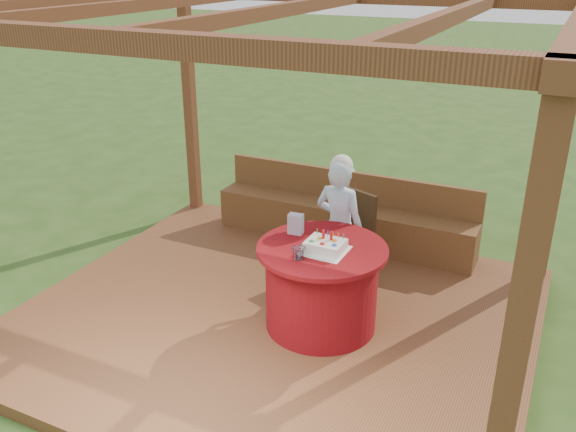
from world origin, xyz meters
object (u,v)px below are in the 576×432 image
object	(u,v)px
table	(321,286)
birthday_cake	(325,246)
gift_bag	(296,224)
chair	(350,230)
elderly_woman	(339,225)
drinking_glass	(299,253)
bench	(344,220)

from	to	relation	value
table	birthday_cake	distance (m)	0.44
birthday_cake	gift_bag	size ratio (longest dim) A/B	1.97
chair	elderly_woman	distance (m)	0.43
chair	drinking_glass	size ratio (longest dim) A/B	7.71
table	elderly_woman	bearing A→B (deg)	98.08
bench	drinking_glass	xyz separation A→B (m)	(0.36, -2.01, 0.56)
gift_bag	drinking_glass	xyz separation A→B (m)	(0.24, -0.45, -0.04)
bench	table	xyz separation A→B (m)	(0.44, -1.72, 0.13)
table	elderly_woman	size ratio (longest dim) A/B	0.80
table	birthday_cake	xyz separation A→B (m)	(0.05, -0.06, 0.43)
gift_bag	bench	bearing A→B (deg)	89.85
elderly_woman	birthday_cake	xyz separation A→B (m)	(0.14, -0.70, 0.12)
table	drinking_glass	bearing A→B (deg)	-106.45
bench	chair	world-z (taller)	chair
bench	elderly_woman	size ratio (longest dim) A/B	2.15
table	birthday_cake	world-z (taller)	birthday_cake
elderly_woman	gift_bag	xyz separation A→B (m)	(-0.23, -0.48, 0.16)
bench	gift_bag	distance (m)	1.68
chair	drinking_glass	world-z (taller)	chair
drinking_glass	elderly_woman	bearing A→B (deg)	90.26
birthday_cake	drinking_glass	xyz separation A→B (m)	(-0.14, -0.23, 0.00)
bench	drinking_glass	distance (m)	2.12
chair	elderly_woman	xyz separation A→B (m)	(0.02, -0.38, 0.21)
elderly_woman	birthday_cake	bearing A→B (deg)	-78.50
table	drinking_glass	distance (m)	0.53
chair	drinking_glass	xyz separation A→B (m)	(0.03, -1.31, 0.33)
bench	gift_bag	xyz separation A→B (m)	(0.12, -1.56, 0.60)
table	chair	xyz separation A→B (m)	(-0.11, 1.01, 0.10)
elderly_woman	drinking_glass	size ratio (longest dim) A/B	12.19
birthday_cake	gift_bag	bearing A→B (deg)	150.14
gift_bag	drinking_glass	bearing A→B (deg)	-66.64
birthday_cake	drinking_glass	distance (m)	0.27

